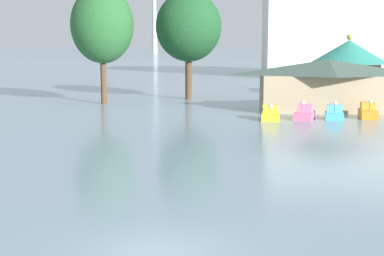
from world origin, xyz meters
The scene contains 10 objects.
ground_plane centered at (0.00, 0.00, 0.00)m, with size 2000.00×2000.00×0.00m, color gray.
pedal_boat_yellow centered at (5.84, 30.86, 0.51)m, with size 1.67×2.41×1.49m.
pedal_boat_pink centered at (8.81, 31.49, 0.50)m, with size 2.22×3.21×1.74m.
pedal_boat_cyan centered at (11.36, 31.61, 0.49)m, with size 1.83×2.47×1.68m.
pedal_boat_orange centered at (14.43, 32.61, 0.55)m, with size 1.60×2.66×1.70m.
boathouse centered at (11.88, 38.05, 2.58)m, with size 13.68×6.75×4.92m.
green_roof_pavilion centered at (17.23, 53.97, 3.83)m, with size 9.72×9.72×7.59m.
shoreline_tree_tall_left centered at (-11.10, 43.01, 8.38)m, with size 6.68×6.68×12.48m.
shoreline_tree_mid centered at (-2.28, 48.60, 8.36)m, with size 7.57×7.57×12.41m.
background_building_block centered at (24.53, 98.48, 11.82)m, with size 29.73×18.08×23.60m.
Camera 1 is at (1.99, -16.18, 6.36)m, focal length 51.96 mm.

